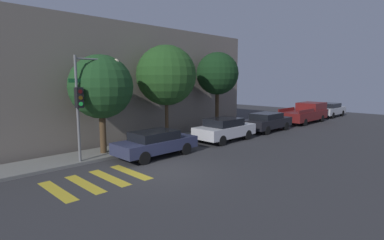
% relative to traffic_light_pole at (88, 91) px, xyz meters
% --- Properties ---
extents(ground_plane, '(60.00, 60.00, 0.00)m').
position_rel_traffic_light_pole_xyz_m(ground_plane, '(1.50, -3.37, -3.32)').
color(ground_plane, '#333335').
extents(sidewalk, '(26.00, 2.20, 0.14)m').
position_rel_traffic_light_pole_xyz_m(sidewalk, '(1.50, 0.93, -3.25)').
color(sidewalk, slate).
rests_on(sidewalk, ground).
extents(building_row, '(26.00, 6.00, 7.18)m').
position_rel_traffic_light_pole_xyz_m(building_row, '(1.50, 5.43, 0.27)').
color(building_row, slate).
rests_on(building_row, ground).
extents(crosswalk, '(3.45, 2.60, 0.00)m').
position_rel_traffic_light_pole_xyz_m(crosswalk, '(-1.06, -2.57, -3.32)').
color(crosswalk, gold).
rests_on(crosswalk, ground).
extents(traffic_light_pole, '(2.53, 0.56, 4.90)m').
position_rel_traffic_light_pole_xyz_m(traffic_light_pole, '(0.00, 0.00, 0.00)').
color(traffic_light_pole, slate).
rests_on(traffic_light_pole, ground).
extents(sedan_near_corner, '(4.24, 1.77, 1.30)m').
position_rel_traffic_light_pole_xyz_m(sedan_near_corner, '(2.80, -1.27, -2.62)').
color(sedan_near_corner, '#2D3351').
rests_on(sedan_near_corner, ground).
extents(sedan_middle, '(4.20, 1.86, 1.43)m').
position_rel_traffic_light_pole_xyz_m(sedan_middle, '(8.28, -1.27, -2.57)').
color(sedan_middle, silver).
rests_on(sedan_middle, ground).
extents(sedan_far_end, '(4.36, 1.84, 1.37)m').
position_rel_traffic_light_pole_xyz_m(sedan_far_end, '(13.30, -1.27, -2.59)').
color(sedan_far_end, black).
rests_on(sedan_far_end, ground).
extents(pickup_truck, '(5.68, 2.08, 1.72)m').
position_rel_traffic_light_pole_xyz_m(pickup_truck, '(19.81, -1.27, -2.46)').
color(pickup_truck, maroon).
rests_on(pickup_truck, ground).
extents(sedan_tail_of_row, '(4.40, 1.78, 1.41)m').
position_rel_traffic_light_pole_xyz_m(sedan_tail_of_row, '(25.53, -1.27, -2.57)').
color(sedan_tail_of_row, '#B7BABF').
rests_on(sedan_tail_of_row, ground).
extents(tree_near_corner, '(3.16, 3.16, 5.07)m').
position_rel_traffic_light_pole_xyz_m(tree_near_corner, '(1.07, 0.79, 0.15)').
color(tree_near_corner, '#4C3823').
rests_on(tree_near_corner, ground).
extents(tree_midblock, '(3.56, 3.56, 5.86)m').
position_rel_traffic_light_pole_xyz_m(tree_midblock, '(5.29, 0.79, 0.75)').
color(tree_midblock, '#4C3823').
rests_on(tree_midblock, ground).
extents(tree_far_end, '(2.97, 2.97, 5.73)m').
position_rel_traffic_light_pole_xyz_m(tree_far_end, '(9.96, 0.79, 0.91)').
color(tree_far_end, '#42301E').
rests_on(tree_far_end, ground).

